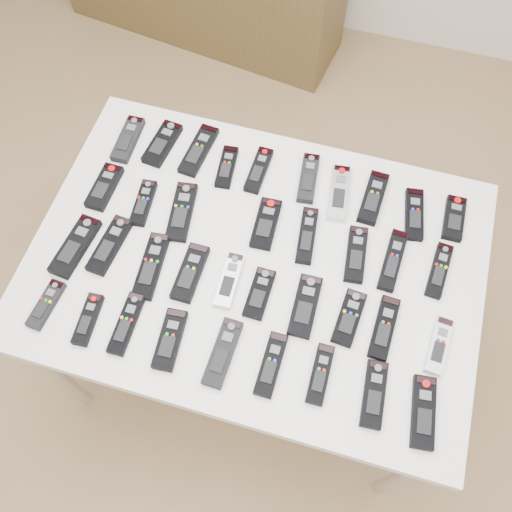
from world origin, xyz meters
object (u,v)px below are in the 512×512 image
(remote_19, at_px, (110,245))
(remote_35, at_px, (374,394))
(remote_6, at_px, (339,193))
(remote_4, at_px, (259,170))
(remote_15, at_px, (356,254))
(remote_7, at_px, (373,198))
(table, at_px, (256,268))
(remote_16, at_px, (393,260))
(remote_5, at_px, (308,178))
(remote_8, at_px, (414,214))
(remote_0, at_px, (128,139))
(remote_2, at_px, (199,150))
(remote_24, at_px, (305,306))
(remote_12, at_px, (182,212))
(remote_33, at_px, (271,364))
(remote_21, at_px, (190,273))
(remote_25, at_px, (349,318))
(remote_27, at_px, (439,346))
(remote_17, at_px, (439,270))
(remote_1, at_px, (162,144))
(remote_9, at_px, (454,218))
(remote_3, at_px, (227,167))
(remote_36, at_px, (423,412))
(remote_23, at_px, (259,293))
(remote_34, at_px, (320,374))
(remote_28, at_px, (46,304))
(remote_30, at_px, (126,324))
(remote_18, at_px, (75,246))
(remote_22, at_px, (229,280))
(remote_29, at_px, (88,319))
(remote_20, at_px, (151,266))
(remote_11, at_px, (143,203))
(remote_14, at_px, (307,236))
(remote_10, at_px, (104,187))
(remote_26, at_px, (384,328))
(remote_13, at_px, (266,224))

(remote_19, relative_size, remote_35, 1.09)
(remote_6, bearing_deg, remote_4, 169.97)
(remote_15, height_order, remote_19, remote_15)
(remote_7, bearing_deg, remote_15, -90.04)
(table, xyz_separation_m, remote_6, (0.17, 0.27, 0.07))
(remote_6, relative_size, remote_16, 0.98)
(remote_5, height_order, remote_8, remote_5)
(remote_0, xyz_separation_m, remote_4, (0.42, 0.00, -0.00))
(table, bearing_deg, remote_2, 131.67)
(remote_7, xyz_separation_m, remote_24, (-0.11, -0.39, -0.00))
(remote_12, bearing_deg, remote_33, -52.99)
(remote_16, distance_m, remote_21, 0.56)
(remote_25, bearing_deg, remote_27, 2.11)
(remote_17, bearing_deg, remote_16, -172.72)
(remote_1, bearing_deg, remote_12, -50.58)
(remote_9, bearing_deg, remote_0, 179.11)
(remote_7, distance_m, remote_33, 0.58)
(table, xyz_separation_m, remote_12, (-0.25, 0.08, 0.07))
(remote_0, xyz_separation_m, remote_3, (0.32, -0.01, -0.00))
(remote_36, bearing_deg, remote_0, 144.28)
(remote_5, relative_size, remote_23, 1.15)
(remote_34, bearing_deg, remote_35, -5.52)
(remote_8, xyz_separation_m, remote_9, (0.11, 0.02, -0.00))
(remote_5, xyz_separation_m, remote_33, (0.05, -0.58, -0.00))
(remote_28, xyz_separation_m, remote_30, (0.23, 0.01, -0.00))
(remote_24, distance_m, remote_34, 0.19)
(remote_5, xyz_separation_m, remote_34, (0.17, -0.57, 0.00))
(remote_12, relative_size, remote_25, 1.24)
(remote_17, xyz_separation_m, remote_21, (-0.65, -0.20, 0.00))
(remote_2, bearing_deg, remote_27, -22.59)
(remote_18, bearing_deg, remote_34, -6.30)
(remote_22, height_order, remote_29, remote_29)
(remote_4, height_order, remote_29, same)
(table, bearing_deg, remote_6, 57.32)
(remote_16, distance_m, remote_30, 0.74)
(remote_20, height_order, remote_28, same)
(remote_11, height_order, remote_14, remote_14)
(remote_10, xyz_separation_m, remote_22, (0.45, -0.19, -0.00))
(remote_29, relative_size, remote_35, 0.85)
(remote_2, relative_size, remote_16, 1.00)
(remote_15, xyz_separation_m, remote_21, (-0.42, -0.18, 0.00))
(remote_2, height_order, remote_4, remote_4)
(remote_4, relative_size, remote_11, 1.06)
(remote_9, bearing_deg, remote_11, -167.82)
(table, height_order, remote_18, remote_18)
(remote_26, bearing_deg, remote_21, -178.45)
(remote_33, distance_m, remote_35, 0.26)
(remote_10, distance_m, remote_27, 1.04)
(remote_13, distance_m, remote_28, 0.64)
(remote_19, bearing_deg, remote_36, -8.14)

